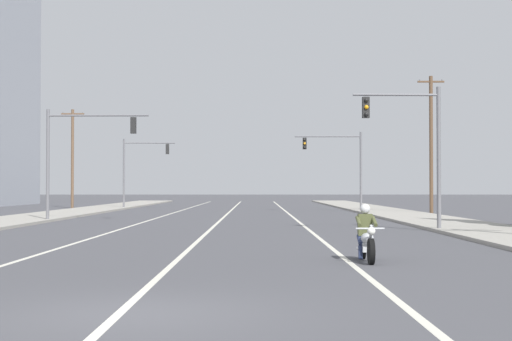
{
  "coord_description": "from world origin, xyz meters",
  "views": [
    {
      "loc": [
        1.83,
        -11.98,
        1.88
      ],
      "look_at": [
        1.85,
        23.66,
        2.63
      ],
      "focal_mm": 56.32,
      "sensor_mm": 36.0,
      "label": 1
    }
  ],
  "objects": [
    {
      "name": "lane_stripe_right",
      "position": [
        4.17,
        45.0,
        0.0
      ],
      "size": [
        0.16,
        100.0,
        0.01
      ],
      "primitive_type": "cube",
      "color": "beige",
      "rests_on": "ground"
    },
    {
      "name": "lane_stripe_center",
      "position": [
        -0.21,
        45.0,
        0.0
      ],
      "size": [
        0.16,
        100.0,
        0.01
      ],
      "primitive_type": "cube",
      "color": "beige",
      "rests_on": "ground"
    },
    {
      "name": "traffic_signal_near_right",
      "position": [
        8.62,
        22.27,
        4.03
      ],
      "size": [
        3.78,
        0.44,
        6.2
      ],
      "color": "slate",
      "rests_on": "ground"
    },
    {
      "name": "lane_stripe_left",
      "position": [
        -4.26,
        45.0,
        0.0
      ],
      "size": [
        0.16,
        100.0,
        0.01
      ],
      "primitive_type": "cube",
      "color": "beige",
      "rests_on": "ground"
    },
    {
      "name": "sidewalk_kerb_right",
      "position": [
        11.51,
        40.0,
        0.07
      ],
      "size": [
        4.4,
        110.0,
        0.14
      ],
      "primitive_type": "cube",
      "color": "#9E998E",
      "rests_on": "ground"
    },
    {
      "name": "sidewalk_kerb_left",
      "position": [
        -11.51,
        40.0,
        0.07
      ],
      "size": [
        4.4,
        110.0,
        0.14
      ],
      "primitive_type": "cube",
      "color": "#9E998E",
      "rests_on": "ground"
    },
    {
      "name": "utility_pole_right_far",
      "position": [
        14.23,
        44.67,
        5.08
      ],
      "size": [
        1.89,
        0.26,
        9.78
      ],
      "color": "brown",
      "rests_on": "ground"
    },
    {
      "name": "ground_plane",
      "position": [
        0.0,
        0.0,
        0.0
      ],
      "size": [
        400.0,
        400.0,
        0.0
      ],
      "primitive_type": "plane",
      "color": "#47474C"
    },
    {
      "name": "motorcycle_with_rider",
      "position": [
        4.63,
        8.39,
        0.59
      ],
      "size": [
        0.7,
        2.19,
        1.46
      ],
      "color": "black",
      "rests_on": "ground"
    },
    {
      "name": "traffic_signal_near_left",
      "position": [
        -8.02,
        32.18,
        4.15
      ],
      "size": [
        5.66,
        0.37,
        6.2
      ],
      "color": "slate",
      "rests_on": "ground"
    },
    {
      "name": "traffic_signal_mid_right",
      "position": [
        8.48,
        50.29,
        4.12
      ],
      "size": [
        5.24,
        0.37,
        6.2
      ],
      "color": "slate",
      "rests_on": "ground"
    },
    {
      "name": "utility_pole_left_far",
      "position": [
        -14.8,
        60.53,
        4.68
      ],
      "size": [
        2.08,
        0.26,
        8.96
      ],
      "color": "brown",
      "rests_on": "ground"
    },
    {
      "name": "traffic_signal_mid_left",
      "position": [
        -8.61,
        59.25,
        4.08
      ],
      "size": [
        4.61,
        0.56,
        6.2
      ],
      "color": "slate",
      "rests_on": "ground"
    }
  ]
}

